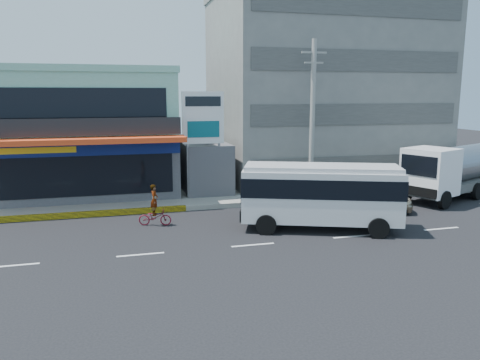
% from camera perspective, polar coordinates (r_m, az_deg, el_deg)
% --- Properties ---
extents(ground, '(120.00, 120.00, 0.00)m').
position_cam_1_polar(ground, '(21.40, 1.58, -7.93)').
color(ground, black).
rests_on(ground, ground).
extents(sidewalk, '(70.00, 5.00, 0.30)m').
position_cam_1_polar(sidewalk, '(31.61, 5.36, -1.64)').
color(sidewalk, gray).
rests_on(sidewalk, ground).
extents(shop_building, '(12.40, 11.70, 8.00)m').
position_cam_1_polar(shop_building, '(33.58, -18.76, 5.20)').
color(shop_building, '#434247').
rests_on(shop_building, ground).
extents(concrete_building, '(16.00, 12.00, 14.00)m').
position_cam_1_polar(concrete_building, '(37.91, 9.82, 10.69)').
color(concrete_building, gray).
rests_on(concrete_building, ground).
extents(gap_structure, '(3.00, 6.00, 3.50)m').
position_cam_1_polar(gap_structure, '(32.38, -4.48, 1.54)').
color(gap_structure, '#434247').
rests_on(gap_structure, ground).
extents(satellite_dish, '(1.50, 1.50, 0.15)m').
position_cam_1_polar(satellite_dish, '(31.17, -4.18, 4.58)').
color(satellite_dish, slate).
rests_on(satellite_dish, gap_structure).
extents(billboard, '(2.60, 0.18, 6.90)m').
position_cam_1_polar(billboard, '(29.20, -4.52, 6.85)').
color(billboard, gray).
rests_on(billboard, ground).
extents(utility_pole_near, '(1.60, 0.30, 10.00)m').
position_cam_1_polar(utility_pole_near, '(29.38, 8.80, 7.22)').
color(utility_pole_near, '#999993').
rests_on(utility_pole_near, ground).
extents(minibus, '(8.19, 5.16, 3.27)m').
position_cam_1_polar(minibus, '(23.67, 9.85, -1.39)').
color(minibus, silver).
rests_on(minibus, ground).
extents(sedan, '(5.26, 3.62, 1.66)m').
position_cam_1_polar(sedan, '(28.14, 15.44, -2.07)').
color(sedan, tan).
rests_on(sedan, ground).
extents(tanker_truck, '(9.13, 5.80, 3.48)m').
position_cam_1_polar(tanker_truck, '(33.40, 24.48, 1.11)').
color(tanker_truck, white).
rests_on(tanker_truck, ground).
extents(motorcycle_rider, '(1.79, 1.01, 2.17)m').
position_cam_1_polar(motorcycle_rider, '(24.69, -10.35, -3.86)').
color(motorcycle_rider, maroon).
rests_on(motorcycle_rider, ground).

